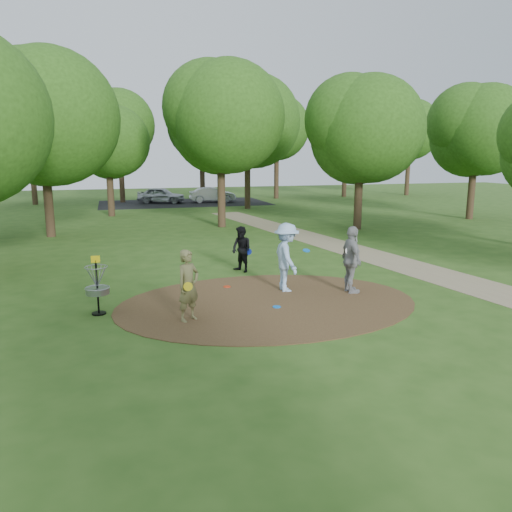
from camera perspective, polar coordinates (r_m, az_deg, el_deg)
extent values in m
plane|color=#2D5119|center=(13.92, 1.39, -5.39)|extent=(100.00, 100.00, 0.00)
cylinder|color=#47301C|center=(13.91, 1.39, -5.35)|extent=(8.40, 8.40, 0.02)
cube|color=#8C7A5B|center=(18.53, 18.94, -1.71)|extent=(7.55, 39.89, 0.01)
cube|color=black|center=(43.30, -8.24, 6.04)|extent=(14.00, 8.00, 0.01)
imported|color=brown|center=(12.34, -7.74, -3.38)|extent=(0.78, 0.72, 1.79)
cylinder|color=yellow|center=(12.07, -7.77, -3.47)|extent=(0.22, 0.09, 0.22)
imported|color=#98BBE3|center=(14.92, 3.51, -0.16)|extent=(0.78, 1.34, 2.07)
cylinder|color=blue|center=(15.14, 5.77, 0.64)|extent=(0.22, 0.22, 0.08)
imported|color=black|center=(17.41, -1.67, 0.77)|extent=(0.90, 0.97, 1.60)
cylinder|color=#0C25D1|center=(17.46, -0.85, 0.50)|extent=(0.22, 0.06, 0.22)
imported|color=gray|center=(14.95, 10.86, -0.44)|extent=(0.57, 1.21, 2.01)
cylinder|color=white|center=(14.83, 10.55, 0.58)|extent=(0.22, 0.06, 0.22)
cylinder|color=blue|center=(13.49, 2.39, -5.82)|extent=(0.22, 0.22, 0.02)
cylinder|color=red|center=(15.52, -3.33, -3.50)|extent=(0.22, 0.22, 0.02)
imported|color=#AFB3B7|center=(43.35, -10.79, 6.85)|extent=(4.26, 2.81, 1.35)
imported|color=#929699|center=(43.43, -5.00, 6.98)|extent=(4.01, 1.60, 1.30)
cylinder|color=black|center=(13.42, -17.67, -3.59)|extent=(0.05, 0.05, 1.35)
cylinder|color=black|center=(13.60, -17.51, -6.26)|extent=(0.36, 0.36, 0.04)
cylinder|color=gray|center=(13.43, -17.66, -3.82)|extent=(0.60, 0.60, 0.16)
torus|color=gray|center=(13.41, -17.68, -3.49)|extent=(0.63, 0.63, 0.03)
torus|color=gray|center=(13.29, -17.82, -1.20)|extent=(0.58, 0.58, 0.02)
cube|color=yellow|center=(13.25, -17.88, -0.35)|extent=(0.22, 0.02, 0.18)
cylinder|color=#332316|center=(26.93, -22.65, 6.06)|extent=(0.44, 0.44, 3.80)
sphere|color=#254913|center=(26.89, -23.28, 13.93)|extent=(6.57, 6.57, 6.57)
cylinder|color=#332316|center=(28.41, -3.98, 7.53)|extent=(0.44, 0.44, 4.18)
sphere|color=#254913|center=(28.40, -4.09, 15.17)|extent=(6.16, 6.16, 6.16)
cylinder|color=#332316|center=(28.02, 11.62, 6.69)|extent=(0.44, 0.44, 3.61)
sphere|color=#254913|center=(27.95, 11.91, 13.59)|extent=(5.70, 5.70, 5.70)
cylinder|color=#332316|center=(34.76, -16.30, 7.20)|extent=(0.44, 0.44, 3.42)
sphere|color=#254913|center=(34.69, -16.58, 12.11)|extent=(4.62, 4.62, 4.62)
cylinder|color=#332316|center=(38.08, -0.98, 8.71)|extent=(0.44, 0.44, 4.37)
sphere|color=#254913|center=(38.10, -1.00, 14.85)|extent=(6.89, 6.89, 6.89)
cylinder|color=#332316|center=(34.69, 23.41, 7.03)|extent=(0.44, 0.44, 3.80)
sphere|color=#254913|center=(34.65, 23.88, 12.69)|extent=(5.60, 5.60, 5.60)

